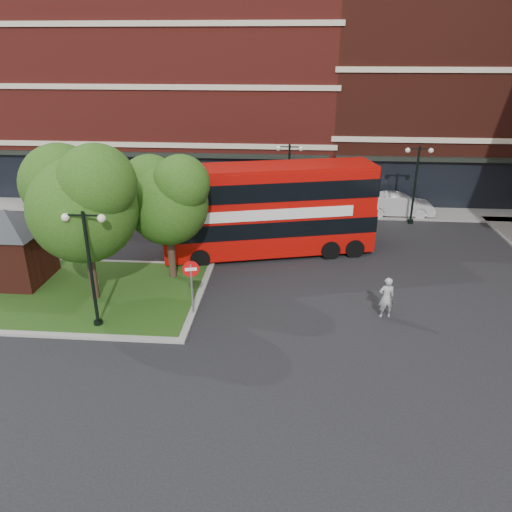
# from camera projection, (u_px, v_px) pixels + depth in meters

# --- Properties ---
(ground) EXTENTS (120.00, 120.00, 0.00)m
(ground) POSITION_uv_depth(u_px,v_px,m) (230.00, 335.00, 20.01)
(ground) COLOR black
(ground) RESTS_ON ground
(pavement_far) EXTENTS (44.00, 3.00, 0.12)m
(pavement_far) POSITION_uv_depth(u_px,v_px,m) (260.00, 209.00, 35.13)
(pavement_far) COLOR slate
(pavement_far) RESTS_ON ground
(terrace_far_left) EXTENTS (26.00, 12.00, 14.00)m
(terrace_far_left) POSITION_uv_depth(u_px,v_px,m) (167.00, 96.00, 39.89)
(terrace_far_left) COLOR maroon
(terrace_far_left) RESTS_ON ground
(terrace_far_right) EXTENTS (18.00, 12.00, 16.00)m
(terrace_far_right) POSITION_uv_depth(u_px,v_px,m) (451.00, 84.00, 37.90)
(terrace_far_right) COLOR #471911
(terrace_far_right) RESTS_ON ground
(traffic_island) EXTENTS (12.60, 7.60, 0.15)m
(traffic_island) POSITION_uv_depth(u_px,v_px,m) (69.00, 292.00, 23.32)
(traffic_island) COLOR gray
(traffic_island) RESTS_ON ground
(kiosk) EXTENTS (6.51, 6.51, 3.60)m
(kiosk) POSITION_uv_depth(u_px,v_px,m) (9.00, 238.00, 23.58)
(kiosk) COLOR #471911
(kiosk) RESTS_ON traffic_island
(tree_island_west) EXTENTS (5.40, 4.71, 7.21)m
(tree_island_west) POSITION_uv_depth(u_px,v_px,m) (80.00, 198.00, 20.98)
(tree_island_west) COLOR #2D2116
(tree_island_west) RESTS_ON ground
(tree_island_east) EXTENTS (4.46, 3.90, 6.29)m
(tree_island_east) POSITION_uv_depth(u_px,v_px,m) (166.00, 196.00, 23.26)
(tree_island_east) COLOR #2D2116
(tree_island_east) RESTS_ON ground
(lamp_island) EXTENTS (1.72, 0.36, 5.00)m
(lamp_island) POSITION_uv_depth(u_px,v_px,m) (90.00, 265.00, 19.49)
(lamp_island) COLOR black
(lamp_island) RESTS_ON ground
(lamp_far_left) EXTENTS (1.72, 0.36, 5.00)m
(lamp_far_left) POSITION_uv_depth(u_px,v_px,m) (289.00, 178.00, 32.07)
(lamp_far_left) COLOR black
(lamp_far_left) RESTS_ON ground
(lamp_far_right) EXTENTS (1.72, 0.36, 5.00)m
(lamp_far_right) POSITION_uv_depth(u_px,v_px,m) (415.00, 181.00, 31.49)
(lamp_far_right) COLOR black
(lamp_far_right) RESTS_ON ground
(bus) EXTENTS (11.68, 5.32, 4.35)m
(bus) POSITION_uv_depth(u_px,v_px,m) (269.00, 204.00, 26.78)
(bus) COLOR #A90B06
(bus) RESTS_ON ground
(woman) EXTENTS (0.73, 0.54, 1.84)m
(woman) POSITION_uv_depth(u_px,v_px,m) (386.00, 298.00, 21.02)
(woman) COLOR #939496
(woman) RESTS_ON ground
(car_silver) EXTENTS (3.96, 1.79, 1.32)m
(car_silver) POSITION_uv_depth(u_px,v_px,m) (273.00, 210.00, 32.99)
(car_silver) COLOR silver
(car_silver) RESTS_ON ground
(car_white) EXTENTS (4.73, 1.71, 1.55)m
(car_white) POSITION_uv_depth(u_px,v_px,m) (398.00, 205.00, 33.71)
(car_white) COLOR silver
(car_white) RESTS_ON ground
(no_entry_sign) EXTENTS (0.69, 0.23, 2.53)m
(no_entry_sign) POSITION_uv_depth(u_px,v_px,m) (191.00, 277.00, 20.81)
(no_entry_sign) COLOR slate
(no_entry_sign) RESTS_ON ground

